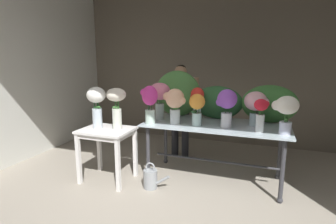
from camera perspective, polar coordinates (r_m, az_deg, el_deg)
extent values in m
plane|color=#9E9384|center=(3.95, 4.80, -13.17)|extent=(7.89, 7.89, 0.00)
cube|color=#706656|center=(5.35, 10.24, 9.36)|extent=(5.53, 0.12, 2.94)
cube|color=silver|center=(5.08, -26.91, 8.22)|extent=(0.12, 3.71, 2.94)
cube|color=silver|center=(3.59, 10.11, -2.63)|extent=(1.87, 0.87, 0.02)
cylinder|color=#38383D|center=(3.63, -4.29, -8.86)|extent=(0.05, 0.05, 0.77)
sphere|color=#38383D|center=(3.77, -4.20, -13.96)|extent=(0.07, 0.07, 0.07)
cylinder|color=#38383D|center=(3.35, 23.25, -11.57)|extent=(0.05, 0.05, 0.77)
sphere|color=#38383D|center=(3.50, 22.77, -16.98)|extent=(0.07, 0.07, 0.07)
cylinder|color=#38383D|center=(4.22, -0.51, -5.92)|extent=(0.05, 0.05, 0.77)
sphere|color=#38383D|center=(4.34, -0.50, -10.42)|extent=(0.07, 0.07, 0.07)
cylinder|color=#38383D|center=(3.98, 22.78, -7.91)|extent=(0.05, 0.05, 0.77)
sphere|color=#38383D|center=(4.11, 22.39, -12.63)|extent=(0.07, 0.07, 0.07)
cylinder|color=#38383D|center=(3.74, 9.84, -10.27)|extent=(1.67, 0.03, 0.03)
cube|color=white|center=(3.65, -13.00, -3.79)|extent=(0.67, 0.55, 0.03)
cube|color=white|center=(3.66, -12.96, -4.47)|extent=(0.61, 0.49, 0.06)
cube|color=white|center=(3.74, -18.57, -9.49)|extent=(0.05, 0.05, 0.69)
cube|color=white|center=(3.42, -10.65, -11.07)|extent=(0.05, 0.05, 0.69)
cube|color=white|center=(4.09, -14.49, -7.45)|extent=(0.05, 0.05, 0.69)
cube|color=white|center=(3.80, -7.03, -8.63)|extent=(0.05, 0.05, 0.69)
cylinder|color=#232328|center=(4.57, 1.50, -4.24)|extent=(0.12, 0.12, 0.82)
cylinder|color=#232328|center=(4.52, 3.70, -4.45)|extent=(0.12, 0.12, 0.82)
cube|color=silver|center=(4.41, 2.67, 4.06)|extent=(0.43, 0.22, 0.52)
cube|color=black|center=(4.31, 2.21, 3.35)|extent=(0.36, 0.02, 0.64)
cylinder|color=tan|center=(4.50, -0.49, 4.02)|extent=(0.09, 0.09, 0.55)
cylinder|color=tan|center=(4.34, 5.94, 3.70)|extent=(0.09, 0.09, 0.55)
sphere|color=tan|center=(4.38, 2.72, 8.61)|extent=(0.20, 0.20, 0.20)
ellipsoid|color=black|center=(4.40, 2.80, 9.46)|extent=(0.15, 0.15, 0.09)
ellipsoid|color=#477F3D|center=(3.98, 2.03, 3.99)|extent=(0.69, 0.29, 0.67)
ellipsoid|color=#28562D|center=(3.85, 10.48, 2.01)|extent=(0.71, 0.25, 0.47)
ellipsoid|color=#387033|center=(3.80, 20.86, 1.61)|extent=(0.73, 0.29, 0.51)
cylinder|color=silver|center=(3.51, 1.49, -0.98)|extent=(0.14, 0.14, 0.19)
cylinder|color=#9EBCB2|center=(3.52, 1.48, -1.84)|extent=(0.13, 0.13, 0.08)
cylinder|color=#477F3D|center=(3.49, 1.87, -0.40)|extent=(0.01, 0.01, 0.25)
cylinder|color=#477F3D|center=(3.52, 1.62, -0.31)|extent=(0.01, 0.01, 0.25)
cylinder|color=#477F3D|center=(3.51, 0.93, -0.34)|extent=(0.01, 0.01, 0.25)
cylinder|color=#477F3D|center=(3.48, 1.31, -0.46)|extent=(0.01, 0.01, 0.25)
ellipsoid|color=#F4B78E|center=(3.46, 1.51, 2.90)|extent=(0.25, 0.25, 0.26)
sphere|color=#F4B78E|center=(3.48, -0.18, 3.35)|extent=(0.11, 0.11, 0.11)
sphere|color=#F4B78E|center=(3.42, 2.90, 2.42)|extent=(0.11, 0.11, 0.11)
ellipsoid|color=#477F3D|center=(3.45, 1.49, 0.79)|extent=(0.11, 0.06, 0.03)
cylinder|color=silver|center=(3.59, 17.99, -1.49)|extent=(0.13, 0.13, 0.16)
cylinder|color=#9EBCB2|center=(3.60, 17.94, -2.20)|extent=(0.12, 0.12, 0.07)
cylinder|color=#2D6028|center=(3.58, 18.34, -0.80)|extent=(0.01, 0.01, 0.23)
cylinder|color=#2D6028|center=(3.61, 17.86, -0.69)|extent=(0.01, 0.01, 0.23)
cylinder|color=#2D6028|center=(3.56, 17.87, -0.86)|extent=(0.01, 0.01, 0.23)
ellipsoid|color=#EFB2BC|center=(3.55, 18.22, 2.23)|extent=(0.28, 0.28, 0.25)
sphere|color=#EFB2BC|center=(3.55, 17.02, 2.11)|extent=(0.09, 0.09, 0.09)
sphere|color=#EFB2BC|center=(3.54, 19.99, 2.02)|extent=(0.11, 0.11, 0.11)
ellipsoid|color=#2D6028|center=(3.55, 17.77, 0.04)|extent=(0.11, 0.08, 0.03)
cylinder|color=silver|center=(3.74, 6.22, -0.18)|extent=(0.11, 0.11, 0.21)
cylinder|color=#9EBCB2|center=(3.75, 6.20, -1.04)|extent=(0.10, 0.10, 0.09)
cylinder|color=#28562D|center=(3.73, 6.54, 0.61)|extent=(0.01, 0.01, 0.29)
cylinder|color=#28562D|center=(3.76, 6.33, 0.70)|extent=(0.01, 0.01, 0.29)
cylinder|color=#28562D|center=(3.74, 5.88, 0.66)|extent=(0.01, 0.01, 0.29)
cylinder|color=#28562D|center=(3.70, 6.12, 0.55)|extent=(0.01, 0.01, 0.29)
ellipsoid|color=red|center=(3.70, 6.31, 3.74)|extent=(0.19, 0.19, 0.20)
sphere|color=red|center=(3.73, 5.36, 3.36)|extent=(0.08, 0.08, 0.08)
ellipsoid|color=#477F3D|center=(3.69, 6.05, 1.60)|extent=(0.07, 0.11, 0.03)
cylinder|color=silver|center=(3.31, 23.75, -3.15)|extent=(0.13, 0.13, 0.15)
cylinder|color=#9EBCB2|center=(3.32, 23.70, -3.83)|extent=(0.12, 0.12, 0.06)
cylinder|color=#2D6028|center=(3.30, 24.14, -1.98)|extent=(0.01, 0.01, 0.26)
cylinder|color=#2D6028|center=(3.32, 23.68, -1.85)|extent=(0.01, 0.01, 0.26)
cylinder|color=#2D6028|center=(3.28, 23.64, -2.02)|extent=(0.01, 0.01, 0.26)
ellipsoid|color=white|center=(3.26, 24.12, 1.35)|extent=(0.25, 0.25, 0.21)
sphere|color=white|center=(3.26, 22.24, 1.32)|extent=(0.12, 0.12, 0.12)
sphere|color=white|center=(3.28, 25.20, 1.11)|extent=(0.09, 0.09, 0.09)
ellipsoid|color=#477F3D|center=(3.29, 23.85, -1.57)|extent=(0.04, 0.10, 0.03)
cylinder|color=silver|center=(3.44, 6.16, -1.54)|extent=(0.12, 0.12, 0.16)
cylinder|color=#9EBCB2|center=(3.45, 6.14, -2.29)|extent=(0.11, 0.11, 0.07)
cylinder|color=#2D6028|center=(3.42, 6.60, -0.79)|extent=(0.01, 0.01, 0.24)
cylinder|color=#2D6028|center=(3.46, 6.03, -0.66)|extent=(0.01, 0.01, 0.24)
cylinder|color=#2D6028|center=(3.42, 5.91, -0.80)|extent=(0.01, 0.01, 0.24)
ellipsoid|color=orange|center=(3.40, 6.24, 2.21)|extent=(0.20, 0.20, 0.20)
sphere|color=orange|center=(3.40, 5.26, 2.65)|extent=(0.07, 0.07, 0.07)
ellipsoid|color=#28562D|center=(3.40, 5.61, 0.09)|extent=(0.09, 0.10, 0.03)
cylinder|color=silver|center=(3.53, -3.84, -1.00)|extent=(0.13, 0.13, 0.19)
cylinder|color=#9EBCB2|center=(3.54, -3.83, -1.83)|extent=(0.12, 0.12, 0.08)
cylinder|color=#28562D|center=(3.50, -3.49, -0.07)|extent=(0.01, 0.01, 0.29)
cylinder|color=#28562D|center=(3.55, -3.95, 0.06)|extent=(0.01, 0.01, 0.29)
cylinder|color=#28562D|center=(3.49, -4.22, -0.13)|extent=(0.01, 0.01, 0.29)
ellipsoid|color=#D1338E|center=(3.48, -3.91, 3.53)|extent=(0.21, 0.21, 0.26)
sphere|color=#D1338E|center=(3.50, -5.13, 4.17)|extent=(0.10, 0.10, 0.10)
cylinder|color=silver|center=(3.40, 12.34, -1.71)|extent=(0.13, 0.13, 0.19)
cylinder|color=#9EBCB2|center=(3.41, 12.31, -2.56)|extent=(0.12, 0.12, 0.08)
cylinder|color=#28562D|center=(3.38, 12.99, -0.83)|extent=(0.01, 0.01, 0.28)
cylinder|color=#28562D|center=(3.41, 12.13, -0.71)|extent=(0.01, 0.01, 0.28)
cylinder|color=#28562D|center=(3.38, 12.15, -0.82)|extent=(0.01, 0.01, 0.28)
ellipsoid|color=purple|center=(3.35, 12.54, 2.73)|extent=(0.24, 0.24, 0.24)
sphere|color=purple|center=(3.39, 11.05, 2.07)|extent=(0.10, 0.10, 0.10)
sphere|color=purple|center=(3.32, 13.64, 2.12)|extent=(0.07, 0.07, 0.07)
cylinder|color=silver|center=(3.29, 19.03, -2.30)|extent=(0.10, 0.10, 0.21)
cylinder|color=#9EBCB2|center=(3.31, 18.97, -3.28)|extent=(0.09, 0.09, 0.09)
cylinder|color=#387033|center=(3.29, 19.45, -1.59)|extent=(0.01, 0.01, 0.27)
cylinder|color=#387033|center=(3.31, 19.17, -1.50)|extent=(0.01, 0.01, 0.27)
cylinder|color=#387033|center=(3.29, 18.80, -1.55)|extent=(0.01, 0.01, 0.27)
cylinder|color=#387033|center=(3.26, 19.00, -1.66)|extent=(0.01, 0.01, 0.27)
ellipsoid|color=red|center=(3.25, 19.28, 1.47)|extent=(0.16, 0.16, 0.14)
sphere|color=red|center=(3.25, 18.58, 1.71)|extent=(0.06, 0.06, 0.06)
sphere|color=red|center=(3.28, 20.30, 1.63)|extent=(0.07, 0.07, 0.07)
cylinder|color=silver|center=(3.77, -1.76, 0.14)|extent=(0.12, 0.12, 0.22)
cylinder|color=#9EBCB2|center=(3.79, -1.76, -0.79)|extent=(0.11, 0.11, 0.09)
cylinder|color=#28562D|center=(3.76, -1.49, 0.94)|extent=(0.01, 0.01, 0.31)
cylinder|color=#28562D|center=(3.78, -1.83, 1.01)|extent=(0.01, 0.01, 0.31)
cylinder|color=#28562D|center=(3.75, -2.24, 0.92)|extent=(0.01, 0.01, 0.31)
ellipsoid|color=pink|center=(3.73, -1.79, 4.43)|extent=(0.30, 0.30, 0.24)
sphere|color=pink|center=(3.79, -3.20, 4.04)|extent=(0.10, 0.10, 0.10)
cylinder|color=silver|center=(3.68, -14.85, -1.32)|extent=(0.13, 0.13, 0.27)
cylinder|color=#9EBCB2|center=(3.70, -14.80, -2.46)|extent=(0.12, 0.12, 0.11)
cylinder|color=#28562D|center=(3.65, -14.60, -0.37)|extent=(0.01, 0.01, 0.38)
cylinder|color=#28562D|center=(3.70, -14.79, -0.25)|extent=(0.01, 0.01, 0.38)
cylinder|color=#28562D|center=(3.67, -15.38, -0.37)|extent=(0.01, 0.01, 0.38)
ellipsoid|color=white|center=(3.63, -15.11, 3.56)|extent=(0.25, 0.25, 0.21)
ellipsoid|color=#2D6028|center=(3.65, -14.80, 1.03)|extent=(0.10, 0.05, 0.03)
cylinder|color=silver|center=(3.58, -10.83, -1.44)|extent=(0.12, 0.12, 0.28)
cylinder|color=#9EBCB2|center=(3.60, -10.78, -2.64)|extent=(0.11, 0.11, 0.12)
cylinder|color=#387033|center=(3.55, -10.46, -0.37)|extent=(0.01, 0.01, 0.40)
cylinder|color=#387033|center=(3.58, -10.62, -0.28)|extent=(0.01, 0.01, 0.40)
cylinder|color=#387033|center=(3.58, -11.11, -0.31)|extent=(0.01, 0.01, 0.40)
cylinder|color=#387033|center=(3.56, -11.07, -0.38)|extent=(0.01, 0.01, 0.40)
ellipsoid|color=silver|center=(3.53, -11.02, 3.65)|extent=(0.26, 0.26, 0.17)
sphere|color=silver|center=(3.55, -12.06, 4.04)|extent=(0.10, 0.10, 0.10)
ellipsoid|color=#477F3D|center=(3.56, -11.12, 1.05)|extent=(0.10, 0.10, 0.03)
cylinder|color=#999EA3|center=(3.54, -3.78, -14.08)|extent=(0.18, 0.18, 0.24)
cylinder|color=#999EA3|center=(3.48, -1.14, -14.34)|extent=(0.18, 0.04, 0.14)
torus|color=#999EA3|center=(3.48, -3.82, -11.69)|extent=(0.13, 0.02, 0.13)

